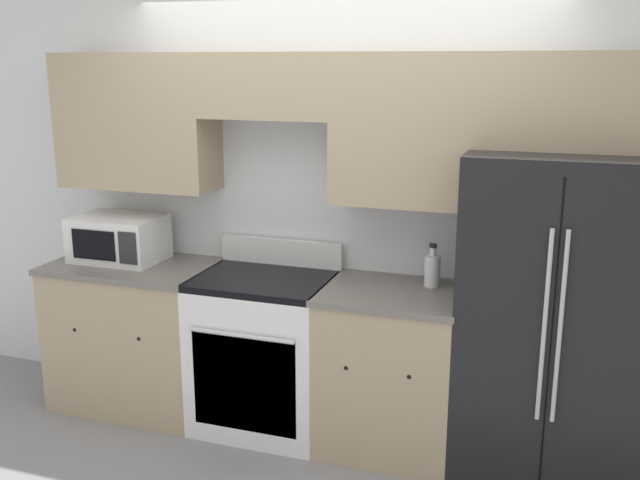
{
  "coord_description": "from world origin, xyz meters",
  "views": [
    {
      "loc": [
        1.23,
        -3.33,
        2.16
      ],
      "look_at": [
        -0.0,
        0.31,
        1.19
      ],
      "focal_mm": 40.0,
      "sensor_mm": 36.0,
      "label": 1
    }
  ],
  "objects_px": {
    "refrigerator": "(553,316)",
    "microwave": "(119,238)",
    "bottle": "(432,270)",
    "oven_range": "(265,351)"
  },
  "relations": [
    {
      "from": "oven_range",
      "to": "microwave",
      "type": "bearing_deg",
      "value": 177.16
    },
    {
      "from": "refrigerator",
      "to": "bottle",
      "type": "bearing_deg",
      "value": 173.85
    },
    {
      "from": "refrigerator",
      "to": "microwave",
      "type": "xyz_separation_m",
      "value": [
        -2.61,
        -0.02,
        0.22
      ]
    },
    {
      "from": "microwave",
      "to": "bottle",
      "type": "relative_size",
      "value": 2.23
    },
    {
      "from": "bottle",
      "to": "refrigerator",
      "type": "bearing_deg",
      "value": -6.15
    },
    {
      "from": "oven_range",
      "to": "bottle",
      "type": "distance_m",
      "value": 1.12
    },
    {
      "from": "microwave",
      "to": "bottle",
      "type": "xyz_separation_m",
      "value": [
        1.96,
        0.09,
        -0.04
      ]
    },
    {
      "from": "microwave",
      "to": "bottle",
      "type": "height_order",
      "value": "microwave"
    },
    {
      "from": "microwave",
      "to": "bottle",
      "type": "distance_m",
      "value": 1.96
    },
    {
      "from": "bottle",
      "to": "microwave",
      "type": "bearing_deg",
      "value": -177.22
    }
  ]
}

